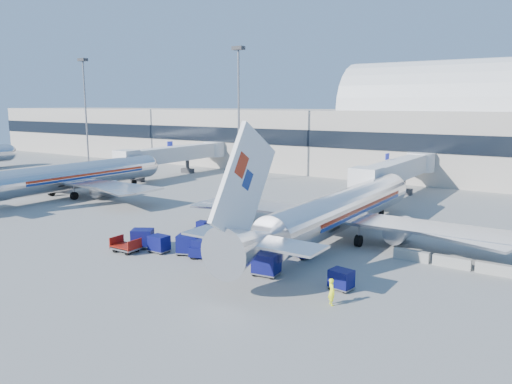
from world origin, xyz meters
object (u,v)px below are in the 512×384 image
Objects in this scene: cart_solo_far at (341,279)px; cart_open_red at (126,247)px; tug_left at (205,228)px; jetbridge_near at (399,170)px; barrier_near at (411,255)px; barrier_far at (496,269)px; mast_far_west at (85,96)px; cart_train_a at (189,244)px; tug_right at (299,249)px; cart_solo_near at (266,264)px; airliner_main at (338,211)px; cart_train_c at (143,238)px; jetbridge_mid at (179,154)px; barrier_mid at (452,262)px; ramp_worker at (332,292)px; tug_lead at (204,250)px; cart_train_b at (159,243)px; airliner_mid at (68,177)px; mast_west at (239,94)px.

cart_open_red is (-19.96, -2.20, -0.32)m from cart_solo_far.
jetbridge_near is at bearing -24.92° from tug_left.
barrier_near is 6.60m from barrier_far.
cart_train_a is (61.01, -37.21, -13.83)m from mast_far_west.
cart_train_a reaches higher than tug_left.
tug_right is 11.61m from tug_left.
cart_solo_far is at bearing -2.04° from cart_solo_near.
airliner_main is 8.74m from barrier_near.
jetbridge_mid is at bearing 96.84° from cart_train_c.
barrier_far is 1.36× the size of cart_solo_near.
barrier_near is 19.33m from cart_train_a.
barrier_far is 1.14× the size of tug_right.
cart_open_red is at bearing -53.34° from jetbridge_mid.
mast_far_west reaches higher than cart_solo_near.
airliner_main is at bearing 29.64° from cart_train_a.
barrier_mid is 1.14× the size of tug_right.
jetbridge_near is 42.39m from ramp_worker.
ramp_worker is at bearing -38.43° from cart_train_c.
tug_lead is (-7.17, -11.85, -2.16)m from airliner_main.
barrier_mid is 25.12m from cart_train_b.
airliner_main reaches higher than barrier_mid.
airliner_main is 1.00× the size of airliner_mid.
airliner_main is 16.48m from ramp_worker.
tug_lead is at bearing 29.71° from ramp_worker.
tug_left is at bearing 169.19° from cart_solo_far.
barrier_near is at bearing -6.80° from cart_train_c.
tug_right is at bearing -153.35° from barrier_near.
jetbridge_near is 1.00× the size of jetbridge_mid.
airliner_main is 12.42× the size of barrier_far.
airliner_mid is at bearing 71.12° from tug_left.
barrier_far is at bearing -11.99° from cart_train_c.
jetbridge_near is 10.97× the size of cart_train_c.
cart_train_c is at bearing -51.87° from jetbridge_mid.
barrier_mid is 1.21× the size of tug_left.
jetbridge_near is at bearing 1.68° from mast_west.
jetbridge_near reaches higher than tug_right.
mast_west is at bearing 142.41° from cart_solo_far.
cart_train_b is at bearing -33.20° from mast_far_west.
mast_west reaches higher than cart_train_b.
cart_train_b is at bearing -35.79° from cart_train_c.
ramp_worker is at bearing -17.28° from airliner_mid.
tug_lead reaches higher than cart_solo_far.
tug_left is 0.99× the size of cart_train_c.
jetbridge_near is 14.92× the size of ramp_worker.
cart_train_b is (-26.26, -10.17, 0.38)m from barrier_far.
cart_solo_near is at bearing -166.80° from cart_solo_far.
jetbridge_near is at bearing 0.00° from jetbridge_mid.
airliner_main is 51.62m from jetbridge_mid.
tug_left is 8.84m from cart_open_red.
jetbridge_near is at bearing 57.31° from cart_train_a.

